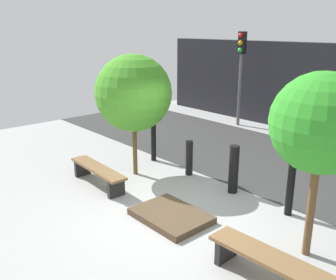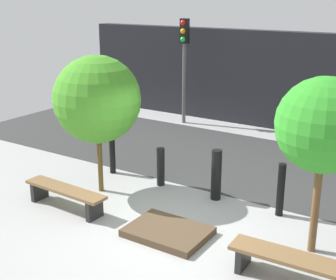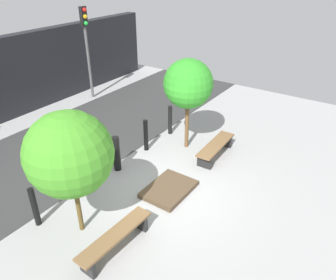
{
  "view_description": "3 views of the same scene",
  "coord_description": "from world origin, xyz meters",
  "px_view_note": "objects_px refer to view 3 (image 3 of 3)",
  "views": [
    {
      "loc": [
        4.84,
        -4.43,
        3.57
      ],
      "look_at": [
        -0.2,
        0.02,
        1.53
      ],
      "focal_mm": 40.0,
      "sensor_mm": 36.0,
      "label": 1
    },
    {
      "loc": [
        4.1,
        -6.42,
        4.18
      ],
      "look_at": [
        -0.42,
        0.57,
        1.56
      ],
      "focal_mm": 50.0,
      "sensor_mm": 36.0,
      "label": 2
    },
    {
      "loc": [
        -5.89,
        -4.09,
        5.58
      ],
      "look_at": [
        0.49,
        0.29,
        1.26
      ],
      "focal_mm": 35.0,
      "sensor_mm": 36.0,
      "label": 3
    }
  ],
  "objects_px": {
    "bench_right": "(216,147)",
    "bollard_left": "(81,180)",
    "bollard_right": "(146,135)",
    "traffic_light_mid_west": "(86,37)",
    "bench_left": "(115,238)",
    "bollard_center": "(117,154)",
    "tree_behind_right_bench": "(188,84)",
    "bollard_far_left": "(35,207)",
    "bollard_far_right": "(170,120)",
    "planter_bed": "(169,189)",
    "tree_behind_left_bench": "(69,154)"
  },
  "relations": [
    {
      "from": "bench_left",
      "to": "bollard_far_right",
      "type": "distance_m",
      "value": 5.54
    },
    {
      "from": "bollard_far_left",
      "to": "traffic_light_mid_west",
      "type": "xyz_separation_m",
      "value": [
        6.55,
        4.9,
        2.15
      ]
    },
    {
      "from": "bollard_far_left",
      "to": "bench_right",
      "type": "bearing_deg",
      "value": -21.92
    },
    {
      "from": "bench_left",
      "to": "bollard_center",
      "type": "distance_m",
      "value": 3.13
    },
    {
      "from": "bollard_right",
      "to": "traffic_light_mid_west",
      "type": "xyz_separation_m",
      "value": [
        2.35,
        4.9,
        2.13
      ]
    },
    {
      "from": "bollard_center",
      "to": "planter_bed",
      "type": "bearing_deg",
      "value": -90.0
    },
    {
      "from": "bollard_far_left",
      "to": "bollard_right",
      "type": "bearing_deg",
      "value": 0.0
    },
    {
      "from": "bollard_far_right",
      "to": "traffic_light_mid_west",
      "type": "distance_m",
      "value": 5.43
    },
    {
      "from": "tree_behind_right_bench",
      "to": "bollard_far_right",
      "type": "xyz_separation_m",
      "value": [
        0.47,
        0.98,
        -1.67
      ]
    },
    {
      "from": "planter_bed",
      "to": "bollard_far_right",
      "type": "bearing_deg",
      "value": 33.66
    },
    {
      "from": "bollard_right",
      "to": "traffic_light_mid_west",
      "type": "relative_size",
      "value": 0.28
    },
    {
      "from": "bench_right",
      "to": "bench_left",
      "type": "bearing_deg",
      "value": 177.91
    },
    {
      "from": "bollard_far_left",
      "to": "bollard_center",
      "type": "height_order",
      "value": "bollard_center"
    },
    {
      "from": "bollard_left",
      "to": "bollard_center",
      "type": "xyz_separation_m",
      "value": [
        1.4,
        0.0,
        0.11
      ]
    },
    {
      "from": "bench_left",
      "to": "bollard_right",
      "type": "bearing_deg",
      "value": 31.05
    },
    {
      "from": "bollard_far_right",
      "to": "bollard_center",
      "type": "bearing_deg",
      "value": 180.0
    },
    {
      "from": "bench_left",
      "to": "traffic_light_mid_west",
      "type": "distance_m",
      "value": 9.54
    },
    {
      "from": "bench_left",
      "to": "bollard_left",
      "type": "bearing_deg",
      "value": 67.85
    },
    {
      "from": "tree_behind_left_bench",
      "to": "tree_behind_right_bench",
      "type": "height_order",
      "value": "tree_behind_left_bench"
    },
    {
      "from": "traffic_light_mid_west",
      "to": "bench_right",
      "type": "bearing_deg",
      "value": -101.5
    },
    {
      "from": "tree_behind_right_bench",
      "to": "traffic_light_mid_west",
      "type": "relative_size",
      "value": 0.77
    },
    {
      "from": "tree_behind_right_bench",
      "to": "bollard_far_left",
      "type": "relative_size",
      "value": 2.87
    },
    {
      "from": "tree_behind_right_bench",
      "to": "bollard_center",
      "type": "xyz_separation_m",
      "value": [
        -2.33,
        0.98,
        -1.66
      ]
    },
    {
      "from": "planter_bed",
      "to": "bollard_far_left",
      "type": "bearing_deg",
      "value": 146.34
    },
    {
      "from": "tree_behind_right_bench",
      "to": "bollard_left",
      "type": "bearing_deg",
      "value": 165.26
    },
    {
      "from": "tree_behind_left_bench",
      "to": "bollard_far_right",
      "type": "distance_m",
      "value": 5.45
    },
    {
      "from": "planter_bed",
      "to": "tree_behind_left_bench",
      "type": "distance_m",
      "value": 3.19
    },
    {
      "from": "bollard_left",
      "to": "bollard_center",
      "type": "distance_m",
      "value": 1.41
    },
    {
      "from": "bollard_center",
      "to": "bollard_left",
      "type": "bearing_deg",
      "value": 180.0
    },
    {
      "from": "planter_bed",
      "to": "bollard_far_right",
      "type": "relative_size",
      "value": 1.34
    },
    {
      "from": "tree_behind_left_bench",
      "to": "bollard_far_left",
      "type": "bearing_deg",
      "value": 115.63
    },
    {
      "from": "bench_right",
      "to": "bollard_left",
      "type": "xyz_separation_m",
      "value": [
        -3.74,
        2.07,
        0.11
      ]
    },
    {
      "from": "bollard_left",
      "to": "planter_bed",
      "type": "bearing_deg",
      "value": -53.09
    },
    {
      "from": "bollard_right",
      "to": "bench_left",
      "type": "bearing_deg",
      "value": -151.04
    },
    {
      "from": "bollard_far_left",
      "to": "bollard_far_right",
      "type": "xyz_separation_m",
      "value": [
        5.61,
        0.0,
        0.01
      ]
    },
    {
      "from": "tree_behind_right_bench",
      "to": "bollard_far_left",
      "type": "height_order",
      "value": "tree_behind_right_bench"
    },
    {
      "from": "tree_behind_right_bench",
      "to": "bollard_center",
      "type": "distance_m",
      "value": 3.03
    },
    {
      "from": "tree_behind_left_bench",
      "to": "tree_behind_right_bench",
      "type": "xyz_separation_m",
      "value": [
        4.67,
        0.0,
        0.14
      ]
    },
    {
      "from": "bollard_left",
      "to": "bollard_right",
      "type": "bearing_deg",
      "value": 0.0
    },
    {
      "from": "tree_behind_left_bench",
      "to": "bollard_far_right",
      "type": "bearing_deg",
      "value": 10.83
    },
    {
      "from": "bench_left",
      "to": "traffic_light_mid_west",
      "type": "bearing_deg",
      "value": 50.96
    },
    {
      "from": "tree_behind_left_bench",
      "to": "bollard_far_left",
      "type": "height_order",
      "value": "tree_behind_left_bench"
    },
    {
      "from": "bollard_far_left",
      "to": "traffic_light_mid_west",
      "type": "bearing_deg",
      "value": 36.77
    },
    {
      "from": "bollard_right",
      "to": "bollard_far_right",
      "type": "distance_m",
      "value": 1.4
    },
    {
      "from": "bench_right",
      "to": "bollard_center",
      "type": "relative_size",
      "value": 1.74
    },
    {
      "from": "tree_behind_right_bench",
      "to": "bollard_far_right",
      "type": "relative_size",
      "value": 2.79
    },
    {
      "from": "bench_left",
      "to": "planter_bed",
      "type": "distance_m",
      "value": 2.36
    },
    {
      "from": "planter_bed",
      "to": "bollard_right",
      "type": "bearing_deg",
      "value": 53.09
    },
    {
      "from": "bench_right",
      "to": "bollard_right",
      "type": "height_order",
      "value": "bollard_right"
    },
    {
      "from": "tree_behind_right_bench",
      "to": "bench_left",
      "type": "bearing_deg",
      "value": -166.92
    }
  ]
}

